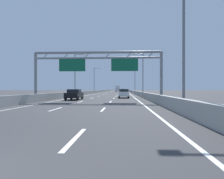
# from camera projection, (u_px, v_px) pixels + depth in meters

# --- Properties ---
(ground_plane) EXTENTS (260.00, 260.00, 0.00)m
(ground_plane) POSITION_uv_depth(u_px,v_px,m) (117.00, 92.00, 102.88)
(ground_plane) COLOR #38383A
(lane_dash_left_1) EXTENTS (0.16, 3.00, 0.01)m
(lane_dash_left_1) POSITION_uv_depth(u_px,v_px,m) (56.00, 109.00, 15.61)
(lane_dash_left_1) COLOR white
(lane_dash_left_1) RESTS_ON ground_plane
(lane_dash_left_2) EXTENTS (0.16, 3.00, 0.01)m
(lane_dash_left_2) POSITION_uv_depth(u_px,v_px,m) (80.00, 102.00, 24.60)
(lane_dash_left_2) COLOR white
(lane_dash_left_2) RESTS_ON ground_plane
(lane_dash_left_3) EXTENTS (0.16, 3.00, 0.01)m
(lane_dash_left_3) POSITION_uv_depth(u_px,v_px,m) (92.00, 98.00, 33.58)
(lane_dash_left_3) COLOR white
(lane_dash_left_3) RESTS_ON ground_plane
(lane_dash_left_4) EXTENTS (0.16, 3.00, 0.01)m
(lane_dash_left_4) POSITION_uv_depth(u_px,v_px,m) (98.00, 96.00, 42.57)
(lane_dash_left_4) COLOR white
(lane_dash_left_4) RESTS_ON ground_plane
(lane_dash_left_5) EXTENTS (0.16, 3.00, 0.01)m
(lane_dash_left_5) POSITION_uv_depth(u_px,v_px,m) (103.00, 95.00, 51.56)
(lane_dash_left_5) COLOR white
(lane_dash_left_5) RESTS_ON ground_plane
(lane_dash_left_6) EXTENTS (0.16, 3.00, 0.01)m
(lane_dash_left_6) POSITION_uv_depth(u_px,v_px,m) (106.00, 94.00, 60.54)
(lane_dash_left_6) COLOR white
(lane_dash_left_6) RESTS_ON ground_plane
(lane_dash_left_7) EXTENTS (0.16, 3.00, 0.01)m
(lane_dash_left_7) POSITION_uv_depth(u_px,v_px,m) (108.00, 93.00, 69.53)
(lane_dash_left_7) COLOR white
(lane_dash_left_7) RESTS_ON ground_plane
(lane_dash_left_8) EXTENTS (0.16, 3.00, 0.01)m
(lane_dash_left_8) POSITION_uv_depth(u_px,v_px,m) (110.00, 93.00, 78.52)
(lane_dash_left_8) COLOR white
(lane_dash_left_8) RESTS_ON ground_plane
(lane_dash_left_9) EXTENTS (0.16, 3.00, 0.01)m
(lane_dash_left_9) POSITION_uv_depth(u_px,v_px,m) (111.00, 92.00, 87.50)
(lane_dash_left_9) COLOR white
(lane_dash_left_9) RESTS_ON ground_plane
(lane_dash_left_10) EXTENTS (0.16, 3.00, 0.01)m
(lane_dash_left_10) POSITION_uv_depth(u_px,v_px,m) (112.00, 92.00, 96.49)
(lane_dash_left_10) COLOR white
(lane_dash_left_10) RESTS_ON ground_plane
(lane_dash_left_11) EXTENTS (0.16, 3.00, 0.01)m
(lane_dash_left_11) POSITION_uv_depth(u_px,v_px,m) (113.00, 92.00, 105.48)
(lane_dash_left_11) COLOR white
(lane_dash_left_11) RESTS_ON ground_plane
(lane_dash_left_12) EXTENTS (0.16, 3.00, 0.01)m
(lane_dash_left_12) POSITION_uv_depth(u_px,v_px,m) (114.00, 92.00, 114.46)
(lane_dash_left_12) COLOR white
(lane_dash_left_12) RESTS_ON ground_plane
(lane_dash_left_13) EXTENTS (0.16, 3.00, 0.01)m
(lane_dash_left_13) POSITION_uv_depth(u_px,v_px,m) (115.00, 91.00, 123.45)
(lane_dash_left_13) COLOR white
(lane_dash_left_13) RESTS_ON ground_plane
(lane_dash_left_14) EXTENTS (0.16, 3.00, 0.01)m
(lane_dash_left_14) POSITION_uv_depth(u_px,v_px,m) (115.00, 91.00, 132.44)
(lane_dash_left_14) COLOR white
(lane_dash_left_14) RESTS_ON ground_plane
(lane_dash_left_15) EXTENTS (0.16, 3.00, 0.01)m
(lane_dash_left_15) POSITION_uv_depth(u_px,v_px,m) (116.00, 91.00, 141.42)
(lane_dash_left_15) COLOR white
(lane_dash_left_15) RESTS_ON ground_plane
(lane_dash_left_16) EXTENTS (0.16, 3.00, 0.01)m
(lane_dash_left_16) POSITION_uv_depth(u_px,v_px,m) (116.00, 91.00, 150.41)
(lane_dash_left_16) COLOR white
(lane_dash_left_16) RESTS_ON ground_plane
(lane_dash_left_17) EXTENTS (0.16, 3.00, 0.01)m
(lane_dash_left_17) POSITION_uv_depth(u_px,v_px,m) (117.00, 91.00, 159.40)
(lane_dash_left_17) COLOR white
(lane_dash_left_17) RESTS_ON ground_plane
(lane_dash_right_0) EXTENTS (0.16, 3.00, 0.01)m
(lane_dash_right_0) POSITION_uv_depth(u_px,v_px,m) (75.00, 138.00, 6.43)
(lane_dash_right_0) COLOR white
(lane_dash_right_0) RESTS_ON ground_plane
(lane_dash_right_1) EXTENTS (0.16, 3.00, 0.01)m
(lane_dash_right_1) POSITION_uv_depth(u_px,v_px,m) (103.00, 109.00, 15.42)
(lane_dash_right_1) COLOR white
(lane_dash_right_1) RESTS_ON ground_plane
(lane_dash_right_2) EXTENTS (0.16, 3.00, 0.01)m
(lane_dash_right_2) POSITION_uv_depth(u_px,v_px,m) (111.00, 102.00, 24.40)
(lane_dash_right_2) COLOR white
(lane_dash_right_2) RESTS_ON ground_plane
(lane_dash_right_3) EXTENTS (0.16, 3.00, 0.01)m
(lane_dash_right_3) POSITION_uv_depth(u_px,v_px,m) (114.00, 98.00, 33.39)
(lane_dash_right_3) COLOR white
(lane_dash_right_3) RESTS_ON ground_plane
(lane_dash_right_4) EXTENTS (0.16, 3.00, 0.01)m
(lane_dash_right_4) POSITION_uv_depth(u_px,v_px,m) (116.00, 96.00, 42.38)
(lane_dash_right_4) COLOR white
(lane_dash_right_4) RESTS_ON ground_plane
(lane_dash_right_5) EXTENTS (0.16, 3.00, 0.01)m
(lane_dash_right_5) POSITION_uv_depth(u_px,v_px,m) (117.00, 95.00, 51.36)
(lane_dash_right_5) COLOR white
(lane_dash_right_5) RESTS_ON ground_plane
(lane_dash_right_6) EXTENTS (0.16, 3.00, 0.01)m
(lane_dash_right_6) POSITION_uv_depth(u_px,v_px,m) (118.00, 94.00, 60.35)
(lane_dash_right_6) COLOR white
(lane_dash_right_6) RESTS_ON ground_plane
(lane_dash_right_7) EXTENTS (0.16, 3.00, 0.01)m
(lane_dash_right_7) POSITION_uv_depth(u_px,v_px,m) (119.00, 93.00, 69.34)
(lane_dash_right_7) COLOR white
(lane_dash_right_7) RESTS_ON ground_plane
(lane_dash_right_8) EXTENTS (0.16, 3.00, 0.01)m
(lane_dash_right_8) POSITION_uv_depth(u_px,v_px,m) (119.00, 93.00, 78.32)
(lane_dash_right_8) COLOR white
(lane_dash_right_8) RESTS_ON ground_plane
(lane_dash_right_9) EXTENTS (0.16, 3.00, 0.01)m
(lane_dash_right_9) POSITION_uv_depth(u_px,v_px,m) (120.00, 92.00, 87.31)
(lane_dash_right_9) COLOR white
(lane_dash_right_9) RESTS_ON ground_plane
(lane_dash_right_10) EXTENTS (0.16, 3.00, 0.01)m
(lane_dash_right_10) POSITION_uv_depth(u_px,v_px,m) (120.00, 92.00, 96.30)
(lane_dash_right_10) COLOR white
(lane_dash_right_10) RESTS_ON ground_plane
(lane_dash_right_11) EXTENTS (0.16, 3.00, 0.01)m
(lane_dash_right_11) POSITION_uv_depth(u_px,v_px,m) (120.00, 92.00, 105.28)
(lane_dash_right_11) COLOR white
(lane_dash_right_11) RESTS_ON ground_plane
(lane_dash_right_12) EXTENTS (0.16, 3.00, 0.01)m
(lane_dash_right_12) POSITION_uv_depth(u_px,v_px,m) (121.00, 92.00, 114.27)
(lane_dash_right_12) COLOR white
(lane_dash_right_12) RESTS_ON ground_plane
(lane_dash_right_13) EXTENTS (0.16, 3.00, 0.01)m
(lane_dash_right_13) POSITION_uv_depth(u_px,v_px,m) (121.00, 91.00, 123.26)
(lane_dash_right_13) COLOR white
(lane_dash_right_13) RESTS_ON ground_plane
(lane_dash_right_14) EXTENTS (0.16, 3.00, 0.01)m
(lane_dash_right_14) POSITION_uv_depth(u_px,v_px,m) (121.00, 91.00, 132.24)
(lane_dash_right_14) COLOR white
(lane_dash_right_14) RESTS_ON ground_plane
(lane_dash_right_15) EXTENTS (0.16, 3.00, 0.01)m
(lane_dash_right_15) POSITION_uv_depth(u_px,v_px,m) (121.00, 91.00, 141.23)
(lane_dash_right_15) COLOR white
(lane_dash_right_15) RESTS_ON ground_plane
(lane_dash_right_16) EXTENTS (0.16, 3.00, 0.01)m
(lane_dash_right_16) POSITION_uv_depth(u_px,v_px,m) (121.00, 91.00, 150.22)
(lane_dash_right_16) COLOR white
(lane_dash_right_16) RESTS_ON ground_plane
(lane_dash_right_17) EXTENTS (0.16, 3.00, 0.01)m
(lane_dash_right_17) POSITION_uv_depth(u_px,v_px,m) (121.00, 91.00, 159.20)
(lane_dash_right_17) COLOR white
(lane_dash_right_17) RESTS_ON ground_plane
(edge_line_left) EXTENTS (0.16, 176.00, 0.01)m
(edge_line_left) POSITION_uv_depth(u_px,v_px,m) (104.00, 92.00, 91.19)
(edge_line_left) COLOR white
(edge_line_left) RESTS_ON ground_plane
(edge_line_right) EXTENTS (0.16, 176.00, 0.01)m
(edge_line_right) POSITION_uv_depth(u_px,v_px,m) (128.00, 92.00, 90.62)
(edge_line_right) COLOR white
(edge_line_right) RESTS_ON ground_plane
(barrier_left) EXTENTS (0.45, 220.00, 0.95)m
(barrier_left) POSITION_uv_depth(u_px,v_px,m) (105.00, 91.00, 113.24)
(barrier_left) COLOR #9E9E99
(barrier_left) RESTS_ON ground_plane
(barrier_right) EXTENTS (0.45, 220.00, 0.95)m
(barrier_right) POSITION_uv_depth(u_px,v_px,m) (130.00, 91.00, 112.49)
(barrier_right) COLOR #9E9E99
(barrier_right) RESTS_ON ground_plane
(sign_gantry) EXTENTS (16.53, 0.36, 6.36)m
(sign_gantry) POSITION_uv_depth(u_px,v_px,m) (98.00, 63.00, 26.42)
(sign_gantry) COLOR gray
(sign_gantry) RESTS_ON ground_plane
(streetlamp_right_near) EXTENTS (2.58, 0.28, 9.50)m
(streetlamp_right_near) POSITION_uv_depth(u_px,v_px,m) (180.00, 36.00, 15.08)
(streetlamp_right_near) COLOR slate
(streetlamp_right_near) RESTS_ON ground_plane
(streetlamp_left_mid) EXTENTS (2.58, 0.28, 9.50)m
(streetlamp_left_mid) POSITION_uv_depth(u_px,v_px,m) (76.00, 72.00, 47.10)
(streetlamp_left_mid) COLOR slate
(streetlamp_left_mid) RESTS_ON ground_plane
(streetlamp_right_mid) EXTENTS (2.58, 0.28, 9.50)m
(streetlamp_right_mid) POSITION_uv_depth(u_px,v_px,m) (142.00, 72.00, 46.29)
(streetlamp_right_mid) COLOR slate
(streetlamp_right_mid) RESTS_ON ground_plane
(streetlamp_left_far) EXTENTS (2.58, 0.28, 9.50)m
(streetlamp_left_far) POSITION_uv_depth(u_px,v_px,m) (95.00, 79.00, 78.31)
(streetlamp_left_far) COLOR slate
(streetlamp_left_far) RESTS_ON ground_plane
(streetlamp_right_far) EXTENTS (2.58, 0.28, 9.50)m
(streetlamp_right_far) POSITION_uv_depth(u_px,v_px,m) (134.00, 78.00, 77.50)
(streetlamp_right_far) COLOR slate
(streetlamp_right_far) RESTS_ON ground_plane
(silver_car) EXTENTS (1.81, 4.39, 1.47)m
(silver_car) POSITION_uv_depth(u_px,v_px,m) (123.00, 90.00, 138.53)
(silver_car) COLOR #A8ADB2
(silver_car) RESTS_ON ground_plane
(black_car) EXTENTS (1.84, 4.13, 1.48)m
(black_car) POSITION_uv_depth(u_px,v_px,m) (74.00, 94.00, 28.88)
(black_car) COLOR black
(black_car) RESTS_ON ground_plane
(yellow_car) EXTENTS (1.74, 4.34, 1.38)m
(yellow_car) POSITION_uv_depth(u_px,v_px,m) (124.00, 90.00, 101.72)
(yellow_car) COLOR yellow
(yellow_car) RESTS_ON ground_plane
(white_car) EXTENTS (1.76, 4.43, 1.50)m
(white_car) POSITION_uv_depth(u_px,v_px,m) (124.00, 93.00, 35.19)
(white_car) COLOR silver
(white_car) RESTS_ON ground_plane
(box_truck) EXTENTS (2.35, 8.18, 3.23)m
(box_truck) POSITION_uv_depth(u_px,v_px,m) (118.00, 88.00, 116.61)
(box_truck) COLOR #194799
(box_truck) RESTS_ON ground_plane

